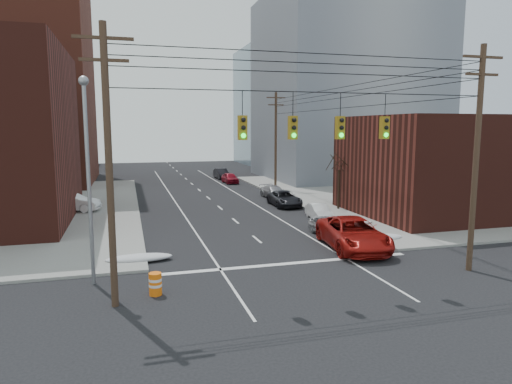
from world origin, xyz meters
TOP-DOWN VIEW (x-y plane):
  - ground at (0.00, 0.00)m, footprint 160.00×160.00m
  - sidewalk_ne at (27.00, 27.00)m, footprint 40.00×40.00m
  - building_brick_far at (-26.00, 74.00)m, footprint 22.00×18.00m
  - building_office at (22.00, 44.00)m, footprint 22.00×20.00m
  - building_glass at (24.00, 70.00)m, footprint 20.00×18.00m
  - building_storefront at (18.00, 16.00)m, footprint 16.00×12.00m
  - utility_pole_left at (-8.50, 3.00)m, footprint 2.20×0.28m
  - utility_pole_right at (8.50, 3.00)m, footprint 2.20×0.28m
  - utility_pole_far at (8.50, 34.00)m, footprint 2.20×0.28m
  - traffic_signals at (0.10, 2.97)m, footprint 17.00×0.42m
  - street_light at (-9.50, 6.00)m, footprint 0.44×0.44m
  - bare_tree at (9.59, 20.00)m, footprint 2.09×2.20m
  - snow_nw at (-7.40, 9.00)m, footprint 3.50×1.08m
  - snow_ne at (7.40, 9.50)m, footprint 3.00×1.08m
  - snow_east_far at (7.40, 14.00)m, footprint 4.00×1.08m
  - red_pickup at (4.83, 8.29)m, footprint 3.84×6.85m
  - parked_car_a at (4.80, 11.64)m, footprint 1.71×3.82m
  - parked_car_b at (6.40, 16.79)m, footprint 1.69×3.81m
  - parked_car_c at (5.85, 23.36)m, footprint 2.39×4.95m
  - parked_car_d at (6.40, 28.01)m, footprint 2.29×4.48m
  - parked_car_e at (4.83, 41.45)m, footprint 1.75×3.98m
  - parked_car_f at (4.80, 46.84)m, footprint 1.64×4.34m
  - lot_car_a at (-12.46, 24.89)m, footprint 4.91×2.72m
  - lot_car_b at (-15.72, 25.86)m, footprint 5.00×2.97m
  - construction_barrel at (-6.86, 3.81)m, footprint 0.60×0.60m

SIDE VIEW (x-z plane):
  - ground at x=0.00m, z-range 0.00..0.00m
  - sidewalk_ne at x=27.00m, z-range 0.00..0.15m
  - snow_nw at x=-7.40m, z-range 0.00..0.42m
  - snow_ne at x=7.40m, z-range 0.00..0.42m
  - snow_east_far at x=7.40m, z-range 0.00..0.42m
  - construction_barrel at x=-6.86m, z-range 0.01..0.98m
  - parked_car_b at x=6.40m, z-range 0.00..1.22m
  - parked_car_d at x=6.40m, z-range 0.00..1.24m
  - parked_car_a at x=4.80m, z-range 0.00..1.27m
  - parked_car_e at x=4.83m, z-range 0.00..1.33m
  - parked_car_c at x=5.85m, z-range 0.00..1.36m
  - parked_car_f at x=4.80m, z-range 0.00..1.41m
  - lot_car_b at x=-15.72m, z-range 0.15..1.45m
  - red_pickup at x=4.83m, z-range 0.00..1.81m
  - lot_car_a at x=-12.46m, z-range 0.15..1.68m
  - bare_tree at x=9.59m, z-range -0.15..4.79m
  - building_storefront at x=18.00m, z-range 0.00..8.00m
  - street_light at x=-9.50m, z-range 0.88..10.20m
  - utility_pole_left at x=-8.50m, z-range 0.28..11.28m
  - utility_pole_right at x=8.50m, z-range 0.28..11.28m
  - utility_pole_far at x=8.50m, z-range 0.28..11.28m
  - building_brick_far at x=-26.00m, z-range 0.00..12.00m
  - traffic_signals at x=0.10m, z-range 6.16..8.18m
  - building_glass at x=24.00m, z-range 0.00..22.00m
  - building_office at x=22.00m, z-range 0.00..25.00m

